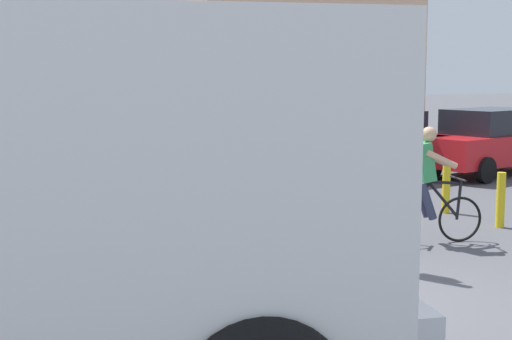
{
  "coord_description": "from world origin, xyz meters",
  "views": [
    {
      "loc": [
        -4.2,
        -6.76,
        2.52
      ],
      "look_at": [
        -0.14,
        2.5,
        1.2
      ],
      "focal_mm": 53.48,
      "sensor_mm": 36.0,
      "label": 1
    }
  ],
  "objects_px": {
    "car_red_near": "(368,146)",
    "pedestrian_near_kerb": "(285,142)",
    "cyclist": "(427,185)",
    "bollard_far": "(446,188)",
    "traffic_light_pole": "(317,105)",
    "bollard_near": "(501,200)",
    "car_far_side": "(487,141)",
    "car_white_mid": "(122,176)"
  },
  "relations": [
    {
      "from": "cyclist",
      "to": "traffic_light_pole",
      "type": "bearing_deg",
      "value": -175.51
    },
    {
      "from": "cyclist",
      "to": "car_far_side",
      "type": "bearing_deg",
      "value": 43.61
    },
    {
      "from": "traffic_light_pole",
      "to": "car_far_side",
      "type": "bearing_deg",
      "value": 36.46
    },
    {
      "from": "car_red_near",
      "to": "bollard_far",
      "type": "distance_m",
      "value": 4.06
    },
    {
      "from": "bollard_near",
      "to": "traffic_light_pole",
      "type": "bearing_deg",
      "value": -170.49
    },
    {
      "from": "cyclist",
      "to": "pedestrian_near_kerb",
      "type": "distance_m",
      "value": 7.22
    },
    {
      "from": "car_red_near",
      "to": "pedestrian_near_kerb",
      "type": "distance_m",
      "value": 1.98
    },
    {
      "from": "cyclist",
      "to": "car_white_mid",
      "type": "distance_m",
      "value": 4.88
    },
    {
      "from": "car_red_near",
      "to": "pedestrian_near_kerb",
      "type": "bearing_deg",
      "value": 138.9
    },
    {
      "from": "car_white_mid",
      "to": "cyclist",
      "type": "bearing_deg",
      "value": -40.1
    },
    {
      "from": "car_white_mid",
      "to": "car_red_near",
      "type": "bearing_deg",
      "value": 22.82
    },
    {
      "from": "traffic_light_pole",
      "to": "bollard_far",
      "type": "distance_m",
      "value": 4.51
    },
    {
      "from": "bollard_far",
      "to": "car_far_side",
      "type": "bearing_deg",
      "value": 42.44
    },
    {
      "from": "car_red_near",
      "to": "car_white_mid",
      "type": "bearing_deg",
      "value": -157.18
    },
    {
      "from": "cyclist",
      "to": "car_far_side",
      "type": "xyz_separation_m",
      "value": [
        5.86,
        5.58,
        -0.05
      ]
    },
    {
      "from": "car_red_near",
      "to": "bollard_far",
      "type": "relative_size",
      "value": 4.77
    },
    {
      "from": "car_far_side",
      "to": "bollard_far",
      "type": "relative_size",
      "value": 4.79
    },
    {
      "from": "car_far_side",
      "to": "pedestrian_near_kerb",
      "type": "bearing_deg",
      "value": 161.83
    },
    {
      "from": "car_red_near",
      "to": "pedestrian_near_kerb",
      "type": "height_order",
      "value": "pedestrian_near_kerb"
    },
    {
      "from": "cyclist",
      "to": "pedestrian_near_kerb",
      "type": "relative_size",
      "value": 1.06
    },
    {
      "from": "car_far_side",
      "to": "pedestrian_near_kerb",
      "type": "relative_size",
      "value": 2.66
    },
    {
      "from": "car_red_near",
      "to": "bollard_near",
      "type": "relative_size",
      "value": 4.77
    },
    {
      "from": "cyclist",
      "to": "car_far_side",
      "type": "distance_m",
      "value": 8.09
    },
    {
      "from": "car_red_near",
      "to": "pedestrian_near_kerb",
      "type": "xyz_separation_m",
      "value": [
        -1.49,
        1.3,
        0.03
      ]
    },
    {
      "from": "cyclist",
      "to": "bollard_near",
      "type": "bearing_deg",
      "value": 14.63
    },
    {
      "from": "car_far_side",
      "to": "pedestrian_near_kerb",
      "type": "xyz_separation_m",
      "value": [
        -4.71,
        1.55,
        0.03
      ]
    },
    {
      "from": "traffic_light_pole",
      "to": "bollard_near",
      "type": "height_order",
      "value": "traffic_light_pole"
    },
    {
      "from": "pedestrian_near_kerb",
      "to": "car_far_side",
      "type": "bearing_deg",
      "value": -18.17
    },
    {
      "from": "cyclist",
      "to": "car_red_near",
      "type": "xyz_separation_m",
      "value": [
        2.64,
        5.82,
        -0.05
      ]
    },
    {
      "from": "traffic_light_pole",
      "to": "car_red_near",
      "type": "height_order",
      "value": "traffic_light_pole"
    },
    {
      "from": "cyclist",
      "to": "bollard_far",
      "type": "distance_m",
      "value": 2.63
    },
    {
      "from": "car_red_near",
      "to": "car_white_mid",
      "type": "xyz_separation_m",
      "value": [
        -6.37,
        -2.68,
        0.0
      ]
    },
    {
      "from": "traffic_light_pole",
      "to": "bollard_far",
      "type": "bearing_deg",
      "value": 28.64
    },
    {
      "from": "traffic_light_pole",
      "to": "bollard_far",
      "type": "xyz_separation_m",
      "value": [
        3.7,
        2.02,
        -1.62
      ]
    },
    {
      "from": "cyclist",
      "to": "car_white_mid",
      "type": "xyz_separation_m",
      "value": [
        -3.73,
        3.14,
        -0.05
      ]
    },
    {
      "from": "cyclist",
      "to": "bollard_far",
      "type": "height_order",
      "value": "cyclist"
    },
    {
      "from": "car_red_near",
      "to": "bollard_far",
      "type": "xyz_separation_m",
      "value": [
        -0.84,
        -3.95,
        -0.37
      ]
    },
    {
      "from": "pedestrian_near_kerb",
      "to": "bollard_near",
      "type": "bearing_deg",
      "value": -84.36
    },
    {
      "from": "traffic_light_pole",
      "to": "pedestrian_near_kerb",
      "type": "distance_m",
      "value": 7.98
    },
    {
      "from": "pedestrian_near_kerb",
      "to": "bollard_far",
      "type": "distance_m",
      "value": 5.31
    },
    {
      "from": "car_far_side",
      "to": "car_white_mid",
      "type": "bearing_deg",
      "value": -165.75
    },
    {
      "from": "car_far_side",
      "to": "bollard_near",
      "type": "distance_m",
      "value": 6.54
    }
  ]
}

